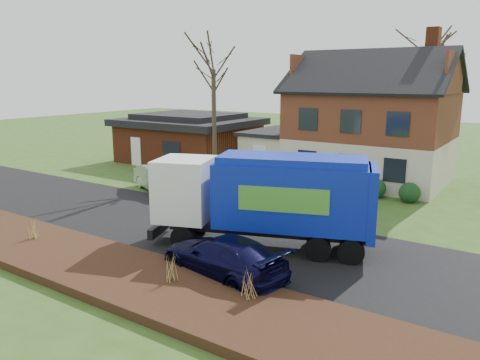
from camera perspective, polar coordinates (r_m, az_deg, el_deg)
The scene contains 13 objects.
ground at distance 19.83m, azimuth -3.39°, elevation -6.45°, with size 120.00×120.00×0.00m, color #344E1A.
road at distance 19.83m, azimuth -3.39°, elevation -6.42°, with size 80.00×7.00×0.02m, color black.
mulch_verge at distance 16.16m, azimuth -14.99°, elevation -10.80°, with size 80.00×3.50×0.30m, color black.
main_house at distance 30.59m, azimuth 14.88°, elevation 7.54°, with size 12.95×8.95×9.26m.
ranch_house at distance 36.71m, azimuth -6.19°, elevation 5.14°, with size 9.80×8.20×3.70m.
garbage_truck at distance 17.60m, azimuth 3.39°, elevation -1.85°, with size 8.66×4.95×3.60m.
silver_sedan at distance 27.07m, azimuth -9.71°, elevation 0.18°, with size 1.60×4.58×1.51m, color #A9ACB0.
navy_wagon at distance 15.47m, azimuth -2.09°, elevation -9.29°, with size 1.92×4.73×1.37m, color black.
tree_front_west at distance 30.47m, azimuth -3.28°, elevation 15.21°, with size 3.23×3.23×9.59m.
tree_back at distance 39.24m, azimuth 21.80°, elevation 16.02°, with size 3.58×3.58×11.35m.
grass_clump_west at distance 19.83m, azimuth -23.79°, elevation -5.40°, with size 0.30×0.25×0.80m.
grass_clump_mid at distance 14.62m, azimuth -8.39°, elevation -10.42°, with size 0.33×0.27×0.93m.
grass_clump_east at distance 13.51m, azimuth 1.32°, elevation -12.34°, with size 0.36×0.29×0.89m.
Camera 1 is at (11.36, -14.94, 6.40)m, focal length 35.00 mm.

